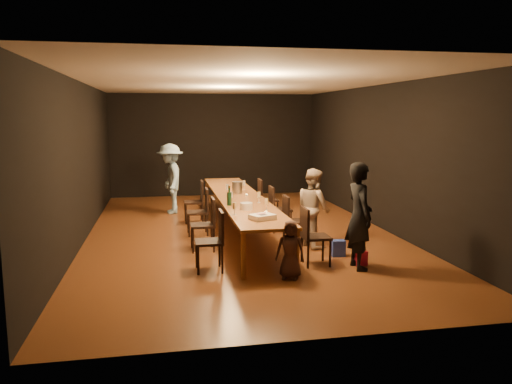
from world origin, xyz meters
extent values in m
plane|color=#441F11|center=(0.00, 0.00, 0.00)|extent=(10.00, 10.00, 0.00)
cube|color=black|center=(0.00, 5.00, 1.50)|extent=(6.00, 0.04, 3.00)
cube|color=black|center=(0.00, -5.00, 1.50)|extent=(6.00, 0.04, 3.00)
cube|color=black|center=(-3.00, 0.00, 1.50)|extent=(0.04, 10.00, 3.00)
cube|color=black|center=(3.00, 0.00, 1.50)|extent=(0.04, 10.00, 3.00)
cube|color=silver|center=(0.00, 0.00, 3.00)|extent=(6.00, 10.00, 0.04)
cube|color=brown|center=(0.00, 0.00, 0.72)|extent=(0.90, 6.00, 0.05)
cylinder|color=brown|center=(-0.40, -2.90, 0.35)|extent=(0.08, 0.08, 0.70)
cylinder|color=brown|center=(0.40, -2.90, 0.35)|extent=(0.08, 0.08, 0.70)
cylinder|color=brown|center=(-0.40, 2.90, 0.35)|extent=(0.08, 0.08, 0.70)
cylinder|color=brown|center=(0.40, 2.90, 0.35)|extent=(0.08, 0.08, 0.70)
imported|color=black|center=(1.44, -2.70, 0.83)|extent=(0.41, 0.61, 1.66)
imported|color=#C1A690|center=(1.15, -1.29, 0.71)|extent=(0.68, 0.80, 1.43)
imported|color=#81A6C8|center=(-1.33, 2.38, 0.85)|extent=(0.74, 1.15, 1.70)
imported|color=#412A24|center=(0.27, -2.99, 0.43)|extent=(0.49, 0.41, 0.86)
cube|color=#DB2057|center=(1.55, -2.57, 0.11)|extent=(0.21, 0.13, 0.23)
cube|color=#263DA7|center=(1.37, -2.01, 0.14)|extent=(0.23, 0.17, 0.28)
cube|color=white|center=(0.00, -2.31, 0.79)|extent=(0.44, 0.40, 0.08)
cube|color=black|center=(0.00, -2.34, 0.83)|extent=(0.15, 0.13, 0.00)
cube|color=red|center=(0.00, -2.24, 0.83)|extent=(0.18, 0.10, 0.00)
cylinder|color=white|center=(-0.11, -1.45, 0.81)|extent=(0.27, 0.27, 0.12)
cylinder|color=#B0B0B5|center=(0.02, 0.46, 0.87)|extent=(0.25, 0.25, 0.24)
cylinder|color=#B2B7B2|center=(0.15, -1.87, 0.77)|extent=(0.05, 0.05, 0.03)
cylinder|color=#B2B7B2|center=(0.15, 0.03, 0.77)|extent=(0.05, 0.05, 0.03)
cylinder|color=#B2B7B2|center=(0.15, 1.75, 0.77)|extent=(0.05, 0.05, 0.03)
camera|label=1|loc=(-1.53, -9.80, 2.35)|focal=35.00mm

